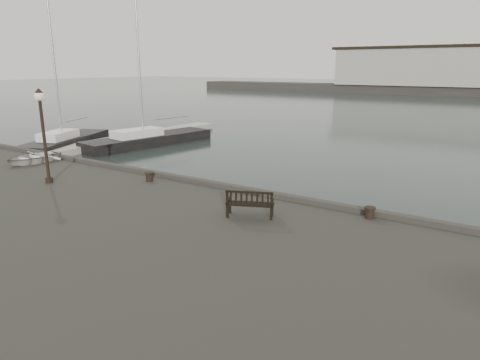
# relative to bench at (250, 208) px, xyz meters

# --- Properties ---
(ground) EXTENTS (400.00, 400.00, 0.00)m
(ground) POSITION_rel_bench_xyz_m (-0.56, 2.39, -1.83)
(ground) COLOR black
(ground) RESTS_ON ground
(pontoon) EXTENTS (2.00, 24.00, 0.50)m
(pontoon) POSITION_rel_bench_xyz_m (-20.56, 12.39, -1.58)
(pontoon) COLOR #A7A49A
(pontoon) RESTS_ON ground
(breakwater) EXTENTS (140.00, 9.50, 12.20)m
(breakwater) POSITION_rel_bench_xyz_m (-5.12, 94.39, 2.47)
(breakwater) COLOR #383530
(breakwater) RESTS_ON ground
(bench) EXTENTS (1.57, 1.06, 0.85)m
(bench) POSITION_rel_bench_xyz_m (0.00, 0.00, 0.00)
(bench) COLOR black
(bench) RESTS_ON quay
(bollard_left) EXTENTS (0.41, 0.41, 0.38)m
(bollard_left) POSITION_rel_bench_xyz_m (-5.75, 1.42, -0.08)
(bollard_left) COLOR black
(bollard_left) RESTS_ON quay
(bollard_right) EXTENTS (0.37, 0.37, 0.37)m
(bollard_right) POSITION_rel_bench_xyz_m (3.20, 1.89, -0.09)
(bollard_right) COLOR black
(bollard_right) RESTS_ON quay
(lamp_post) EXTENTS (0.38, 0.38, 3.78)m
(lamp_post) POSITION_rel_bench_xyz_m (-9.01, -0.97, 2.15)
(lamp_post) COLOR black
(lamp_post) RESTS_ON quay
(dinghy) EXTENTS (1.94, 2.69, 0.55)m
(dinghy) POSITION_rel_bench_xyz_m (-13.06, 0.86, 0.00)
(dinghy) COLOR silver
(dinghy) RESTS_ON quay
(yacht_a) EXTENTS (5.82, 9.49, 12.70)m
(yacht_a) POSITION_rel_bench_xyz_m (-22.78, 9.52, -1.59)
(yacht_a) COLOR black
(yacht_a) RESTS_ON ground
(yacht_c) EXTENTS (4.42, 11.41, 14.75)m
(yacht_c) POSITION_rel_bench_xyz_m (-18.06, 13.83, -1.59)
(yacht_c) COLOR black
(yacht_c) RESTS_ON ground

